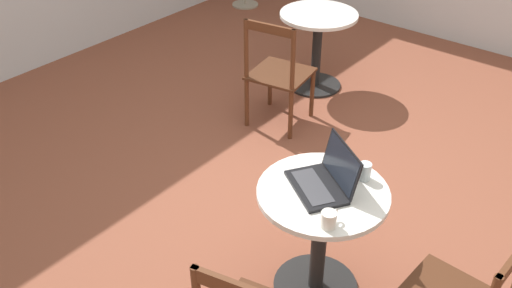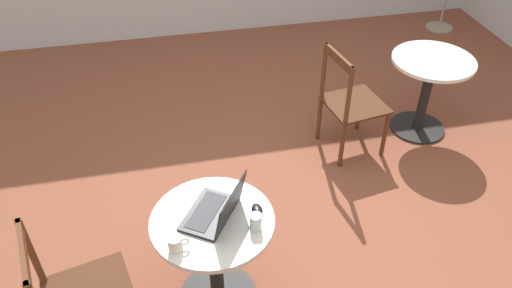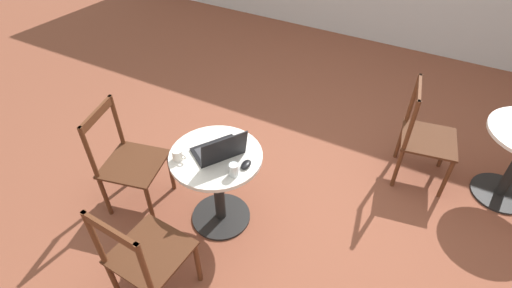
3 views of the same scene
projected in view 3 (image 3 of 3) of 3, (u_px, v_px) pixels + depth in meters
name	position (u px, v px, depth m)	size (l,w,h in m)	color
ground_plane	(309.00, 202.00, 3.43)	(16.00, 16.00, 0.00)	brown
cafe_table_near	(218.00, 176.00, 2.99)	(0.68, 0.68, 0.70)	black
chair_near_front	(145.00, 256.00, 2.51)	(0.47, 0.47, 0.92)	#562D19
chair_near_left	(128.00, 161.00, 3.16)	(0.54, 0.54, 0.92)	#562D19
chair_mid_left	(424.00, 137.00, 3.39)	(0.51, 0.51, 0.92)	#562D19
laptop	(220.00, 150.00, 2.82)	(0.41, 0.43, 0.23)	black
mouse	(246.00, 165.00, 2.75)	(0.06, 0.10, 0.03)	black
mug	(178.00, 155.00, 2.79)	(0.11, 0.07, 0.08)	silver
drinking_glass	(234.00, 170.00, 2.67)	(0.07, 0.07, 0.09)	silver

